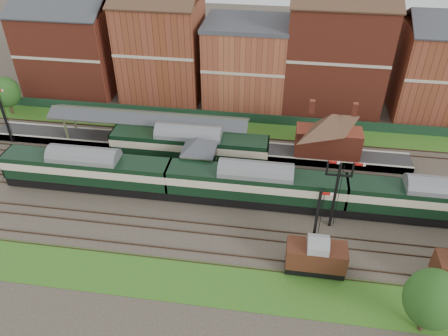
# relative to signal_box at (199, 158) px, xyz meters

# --- Properties ---
(ground) EXTENTS (160.00, 160.00, 0.00)m
(ground) POSITION_rel_signal_box_xyz_m (3.00, -3.25, -3.19)
(ground) COLOR #473D33
(ground) RESTS_ON ground
(grass_back) EXTENTS (90.00, 4.50, 0.06)m
(grass_back) POSITION_rel_signal_box_xyz_m (3.00, 12.75, -3.16)
(grass_back) COLOR #2D6619
(grass_back) RESTS_ON ground
(grass_front) EXTENTS (90.00, 5.00, 0.06)m
(grass_front) POSITION_rel_signal_box_xyz_m (3.00, -15.25, -3.16)
(grass_front) COLOR #2D6619
(grass_front) RESTS_ON ground
(fence) EXTENTS (90.00, 0.12, 1.50)m
(fence) POSITION_rel_signal_box_xyz_m (3.00, 14.75, -2.44)
(fence) COLOR #193823
(fence) RESTS_ON ground
(platform) EXTENTS (55.00, 3.40, 1.00)m
(platform) POSITION_rel_signal_box_xyz_m (-2.00, 6.50, -2.69)
(platform) COLOR #2D2D2D
(platform) RESTS_ON ground
(signal_box) EXTENTS (5.40, 5.40, 6.00)m
(signal_box) POSITION_rel_signal_box_xyz_m (0.00, 0.00, 0.00)
(signal_box) COLOR #687654
(signal_box) RESTS_ON ground
(brick_hut) EXTENTS (3.20, 2.64, 2.94)m
(brick_hut) POSITION_rel_signal_box_xyz_m (8.00, 0.00, -2.00)
(brick_hut) COLOR brown
(brick_hut) RESTS_ON ground
(station_building) EXTENTS (8.10, 8.10, 5.90)m
(station_building) POSITION_rel_signal_box_xyz_m (15.00, 6.50, 0.76)
(station_building) COLOR brown
(station_building) RESTS_ON platform
(canopy) EXTENTS (26.00, 3.89, 4.08)m
(canopy) POSITION_rel_signal_box_xyz_m (-8.00, 6.50, 1.39)
(canopy) COLOR #495334
(canopy) RESTS_ON platform
(semaphore_bracket) EXTENTS (3.60, 0.25, 8.18)m
(semaphore_bracket) POSITION_rel_signal_box_xyz_m (15.04, -5.75, 1.44)
(semaphore_bracket) COLOR black
(semaphore_bracket) RESTS_ON ground
(semaphore_platform_end) EXTENTS (1.23, 0.25, 8.00)m
(semaphore_platform_end) POSITION_rel_signal_box_xyz_m (-26.98, 4.75, 0.96)
(semaphore_platform_end) COLOR black
(semaphore_platform_end) RESTS_ON ground
(semaphore_siding) EXTENTS (1.23, 0.25, 8.00)m
(semaphore_siding) POSITION_rel_signal_box_xyz_m (13.02, -10.25, 0.96)
(semaphore_siding) COLOR black
(semaphore_siding) RESTS_ON ground
(town_backdrop) EXTENTS (69.00, 10.00, 16.00)m
(town_backdrop) POSITION_rel_signal_box_xyz_m (2.82, 21.75, 3.81)
(town_backdrop) COLOR brown
(town_backdrop) RESTS_ON ground
(dmu_train) EXTENTS (57.96, 3.04, 4.45)m
(dmu_train) POSITION_rel_signal_box_xyz_m (6.81, -3.25, -0.60)
(dmu_train) COLOR black
(dmu_train) RESTS_ON ground
(platform_railcar) EXTENTS (19.45, 3.06, 4.48)m
(platform_railcar) POSITION_rel_signal_box_xyz_m (-1.90, 3.25, -0.58)
(platform_railcar) COLOR black
(platform_railcar) RESTS_ON ground
(goods_van_a) EXTENTS (5.44, 2.36, 3.30)m
(goods_van_a) POSITION_rel_signal_box_xyz_m (13.24, -12.25, -1.30)
(goods_van_a) COLOR black
(goods_van_a) RESTS_ON ground
(tree_far) EXTENTS (4.43, 4.43, 6.47)m
(tree_far) POSITION_rel_signal_box_xyz_m (21.79, -17.32, 0.71)
(tree_far) COLOR #382619
(tree_far) RESTS_ON ground
(tree_back) EXTENTS (3.97, 3.97, 5.80)m
(tree_back) POSITION_rel_signal_box_xyz_m (-31.32, 12.27, 0.31)
(tree_back) COLOR #382619
(tree_back) RESTS_ON ground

